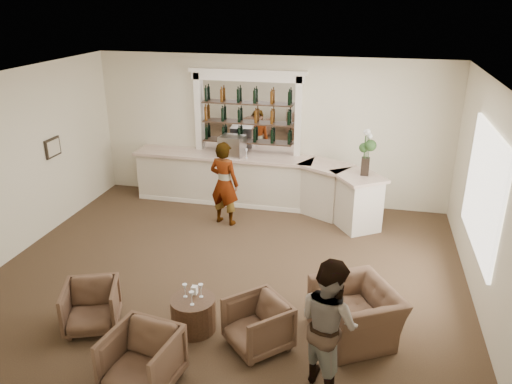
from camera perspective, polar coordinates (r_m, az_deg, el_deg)
ground at (r=8.79m, az=-3.17°, el=-9.20°), size 8.00×8.00×0.00m
room_shell at (r=8.47m, az=-1.10°, el=6.85°), size 8.04×7.02×3.32m
bar_counter at (r=11.20m, az=0.20°, el=1.12°), size 5.72×1.80×1.14m
back_bar_alcove at (r=11.25m, az=-1.00°, el=8.95°), size 2.64×0.25×3.00m
cocktail_table at (r=7.39m, az=-7.16°, el=-13.67°), size 0.64×0.64×0.50m
sommelier at (r=10.27m, az=-3.64°, el=0.98°), size 0.73×0.57×1.77m
guest at (r=6.21m, az=8.33°, el=-14.61°), size 1.04×1.05×1.71m
armchair_left at (r=7.69m, az=-18.29°, el=-12.33°), size 0.96×0.97×0.69m
armchair_center at (r=6.52m, az=-12.90°, el=-18.20°), size 0.93×0.95×0.76m
armchair_right at (r=6.97m, az=0.20°, el=-14.93°), size 1.08×1.08×0.70m
armchair_far at (r=7.29m, az=11.34°, el=-13.35°), size 1.46×1.51×0.75m
espresso_machine at (r=11.12m, az=-2.73°, el=5.27°), size 0.57×0.49×0.46m
flower_vase at (r=10.06m, az=12.52°, el=4.78°), size 0.25×0.25×0.94m
wine_glass_bar_left at (r=11.01m, az=-1.10°, el=4.43°), size 0.07×0.07×0.21m
wine_glass_bar_right at (r=11.14m, az=-3.02°, el=4.62°), size 0.07×0.07×0.21m
wine_glass_tbl_a at (r=7.26m, az=-8.12°, el=-11.09°), size 0.07×0.07×0.21m
wine_glass_tbl_b at (r=7.23m, az=-6.31°, el=-11.14°), size 0.07×0.07×0.21m
wine_glass_tbl_c at (r=7.08m, az=-7.35°, el=-11.96°), size 0.07×0.07×0.21m
napkin_holder at (r=7.33m, az=-7.05°, el=-11.06°), size 0.08×0.08×0.12m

